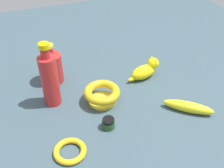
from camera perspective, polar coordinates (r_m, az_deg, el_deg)
ground at (r=1.07m, az=0.00°, el=-2.42°), size 2.00×2.00×0.00m
bottle_short at (r=1.13m, az=-12.63°, el=3.46°), size 0.09×0.09×0.17m
cat_figurine at (r=1.15m, az=7.11°, el=2.97°), size 0.15×0.08×0.09m
nail_polish_jar at (r=0.93m, az=-0.74°, el=-8.27°), size 0.04×0.04×0.04m
banana at (r=1.02m, az=15.78°, el=-4.67°), size 0.17×0.15×0.04m
bowl at (r=1.01m, az=-2.12°, el=-2.04°), size 0.14×0.14×0.06m
bottle_tall at (r=0.99m, az=-13.01°, el=0.99°), size 0.06×0.06×0.25m
bangle at (r=0.87m, az=-8.85°, el=-13.80°), size 0.10×0.10×0.02m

